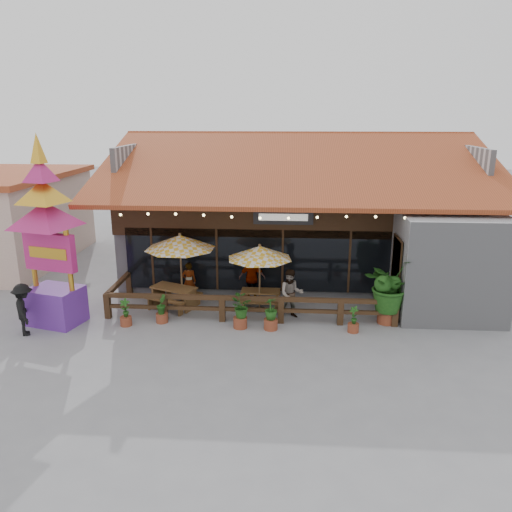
# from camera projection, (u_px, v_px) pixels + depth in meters

# --- Properties ---
(ground) EXTENTS (100.00, 100.00, 0.00)m
(ground) POSITION_uv_depth(u_px,v_px,m) (295.00, 317.00, 17.42)
(ground) COLOR gray
(ground) RESTS_ON ground
(restaurant_building) EXTENTS (15.50, 14.73, 6.09)m
(restaurant_building) POSITION_uv_depth(u_px,v_px,m) (301.00, 218.00, 23.14)
(restaurant_building) COLOR #9C9CA0
(restaurant_building) RESTS_ON ground
(patio_railing) EXTENTS (10.00, 2.60, 0.92)m
(patio_railing) POSITION_uv_depth(u_px,v_px,m) (230.00, 302.00, 17.15)
(patio_railing) COLOR #402817
(patio_railing) RESTS_ON ground
(umbrella_left) EXTENTS (3.33, 3.33, 2.74)m
(umbrella_left) POSITION_uv_depth(u_px,v_px,m) (180.00, 242.00, 17.94)
(umbrella_left) COLOR brown
(umbrella_left) RESTS_ON ground
(umbrella_right) EXTENTS (2.86, 2.86, 2.48)m
(umbrella_right) POSITION_uv_depth(u_px,v_px,m) (260.00, 253.00, 17.45)
(umbrella_right) COLOR brown
(umbrella_right) RESTS_ON ground
(picnic_table_left) EXTENTS (2.03, 1.92, 0.78)m
(picnic_table_left) POSITION_uv_depth(u_px,v_px,m) (174.00, 294.00, 18.21)
(picnic_table_left) COLOR brown
(picnic_table_left) RESTS_ON ground
(picnic_table_right) EXTENTS (1.42, 1.23, 0.68)m
(picnic_table_right) POSITION_uv_depth(u_px,v_px,m) (261.00, 296.00, 18.15)
(picnic_table_right) COLOR brown
(picnic_table_right) RESTS_ON ground
(thai_sign_tower) EXTENTS (3.05, 3.05, 6.77)m
(thai_sign_tower) POSITION_uv_depth(u_px,v_px,m) (46.00, 220.00, 16.00)
(thai_sign_tower) COLOR #612997
(thai_sign_tower) RESTS_ON ground
(tropical_plant) EXTENTS (2.16, 2.21, 2.31)m
(tropical_plant) POSITION_uv_depth(u_px,v_px,m) (389.00, 286.00, 16.61)
(tropical_plant) COLOR brown
(tropical_plant) RESTS_ON ground
(diner_a) EXTENTS (0.61, 0.46, 1.51)m
(diner_a) POSITION_uv_depth(u_px,v_px,m) (189.00, 281.00, 18.81)
(diner_a) COLOR #321F10
(diner_a) RESTS_ON ground
(diner_b) EXTENTS (0.90, 0.73, 1.74)m
(diner_b) POSITION_uv_depth(u_px,v_px,m) (291.00, 294.00, 17.19)
(diner_b) COLOR #321F10
(diner_b) RESTS_ON ground
(diner_c) EXTENTS (1.00, 0.43, 1.70)m
(diner_c) POSITION_uv_depth(u_px,v_px,m) (252.00, 278.00, 18.91)
(diner_c) COLOR #321F10
(diner_c) RESTS_ON ground
(pedestrian) EXTENTS (1.11, 1.27, 1.71)m
(pedestrian) POSITION_uv_depth(u_px,v_px,m) (24.00, 310.00, 15.86)
(pedestrian) COLOR black
(pedestrian) RESTS_ON ground
(planter_a) EXTENTS (0.39, 0.39, 0.95)m
(planter_a) POSITION_uv_depth(u_px,v_px,m) (126.00, 314.00, 16.64)
(planter_a) COLOR brown
(planter_a) RESTS_ON ground
(planter_b) EXTENTS (0.40, 0.40, 0.99)m
(planter_b) POSITION_uv_depth(u_px,v_px,m) (162.00, 310.00, 16.89)
(planter_b) COLOR brown
(planter_b) RESTS_ON ground
(planter_c) EXTENTS (0.85, 0.80, 1.13)m
(planter_c) POSITION_uv_depth(u_px,v_px,m) (240.00, 310.00, 16.41)
(planter_c) COLOR brown
(planter_c) RESTS_ON ground
(planter_d) EXTENTS (0.58, 0.58, 1.11)m
(planter_d) POSITION_uv_depth(u_px,v_px,m) (271.00, 314.00, 16.31)
(planter_d) COLOR brown
(planter_d) RESTS_ON ground
(planter_e) EXTENTS (0.37, 0.38, 0.89)m
(planter_e) POSITION_uv_depth(u_px,v_px,m) (354.00, 321.00, 16.15)
(planter_e) COLOR brown
(planter_e) RESTS_ON ground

